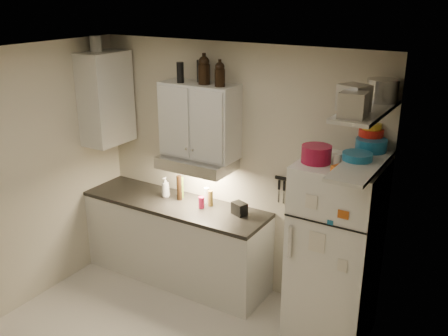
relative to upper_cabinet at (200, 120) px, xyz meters
The scene contains 35 objects.
ceiling 1.58m from the upper_cabinet, 77.33° to the right, with size 3.20×3.00×0.02m, color white.
back_wall 0.63m from the upper_cabinet, 30.26° to the left, with size 3.20×0.02×2.60m, color beige.
left_wall 1.94m from the upper_cabinet, 134.46° to the right, with size 0.02×3.00×2.60m, color beige.
right_wall 2.39m from the upper_cabinet, 34.95° to the right, with size 0.02×3.00×2.60m, color beige.
base_cabinet 1.41m from the upper_cabinet, 151.63° to the right, with size 2.10×0.60×0.88m, color silver.
countertop 0.97m from the upper_cabinet, 151.63° to the right, with size 2.10×0.62×0.04m, color black.
upper_cabinet is the anchor object (origin of this frame).
side_cabinet 1.15m from the upper_cabinet, behind, with size 0.33×0.55×1.00m, color silver.
range_hood 0.44m from the upper_cabinet, 90.00° to the right, with size 0.76×0.46×0.12m, color silver.
fridge 1.84m from the upper_cabinet, ahead, with size 0.70×0.68×1.70m, color white.
shelf_hi 1.82m from the upper_cabinet, 10.05° to the right, with size 0.30×0.95×0.03m, color silver.
shelf_lo 1.78m from the upper_cabinet, 10.05° to the right, with size 0.30×0.95×0.03m, color silver.
knife_strip 1.13m from the upper_cabinet, ahead, with size 0.42×0.02×0.03m, color black.
dutch_oven 1.38m from the upper_cabinet, 11.27° to the right, with size 0.25×0.25×0.15m, color maroon.
book_stack 1.73m from the upper_cabinet, 13.97° to the right, with size 0.17×0.21×0.07m, color #C55918.
spice_jar 1.56m from the upper_cabinet, ahead, with size 0.06×0.06×0.10m, color silver.
stock_pot 1.84m from the upper_cabinet, ahead, with size 0.25×0.25×0.18m, color silver.
tin_a 1.80m from the upper_cabinet, 14.82° to the right, with size 0.20×0.18×0.20m, color #AAAAAD.
tin_b 1.91m from the upper_cabinet, 20.24° to the right, with size 0.18×0.18×0.18m, color #AAAAAD.
bowl_teal 1.72m from the upper_cabinet, ahead, with size 0.26×0.26×0.11m, color #1C6D9C.
bowl_orange 1.69m from the upper_cabinet, ahead, with size 0.21×0.21×0.06m, color red.
bowl_yellow 1.70m from the upper_cabinet, ahead, with size 0.16×0.16×0.05m, color gold.
plates 1.71m from the upper_cabinet, ahead, with size 0.24×0.24×0.06m, color #1C6D9C.
growler_a 0.52m from the upper_cabinet, 13.95° to the right, with size 0.12×0.12×0.28m, color black, non-canonical shape.
growler_b 0.56m from the upper_cabinet, ahead, with size 0.10×0.10×0.24m, color black, non-canonical shape.
thermos_a 0.49m from the upper_cabinet, 112.46° to the left, with size 0.07×0.07×0.22m, color black.
thermos_b 0.51m from the upper_cabinet, 156.94° to the right, with size 0.07×0.07×0.20m, color black.
side_jar 1.40m from the upper_cabinet, behind, with size 0.13×0.13×0.17m, color silver.
soap_bottle 0.89m from the upper_cabinet, behind, with size 0.10×0.10×0.26m, color silver.
pepper_mill 0.83m from the upper_cabinet, ahead, with size 0.05×0.05×0.17m, color brown.
oil_bottle 0.83m from the upper_cabinet, behind, with size 0.05×0.05×0.24m, color #4C6F1B.
vinegar_bottle 0.81m from the upper_cabinet, 166.91° to the right, with size 0.06×0.06×0.27m, color black.
clear_bottle 0.82m from the upper_cabinet, 20.80° to the left, with size 0.06×0.06×0.17m, color silver.
red_jar 0.85m from the upper_cabinet, 54.55° to the right, with size 0.06×0.06×0.12m, color maroon.
caddy 0.98m from the upper_cabinet, ahead, with size 0.15×0.11×0.13m, color black.
Camera 1 is at (2.44, -2.72, 3.08)m, focal length 40.00 mm.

